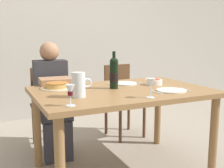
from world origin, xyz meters
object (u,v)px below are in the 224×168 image
(wine_glass_right_diner, at_px, (151,84))
(dining_table, at_px, (122,100))
(water_pitcher, at_px, (79,86))
(baked_tart, at_px, (56,86))
(wine_bottle, at_px, (114,73))
(wine_glass_left_diner, at_px, (70,91))
(dinner_plate_left_setting, at_px, (171,90))
(diner_left, at_px, (53,95))
(dinner_plate_right_setting, at_px, (125,83))
(chair_left, at_px, (49,102))
(salad_bowl, at_px, (154,82))
(chair_right, at_px, (121,95))

(wine_glass_right_diner, bearing_deg, dining_table, 95.43)
(water_pitcher, bearing_deg, baked_tart, 99.78)
(wine_bottle, relative_size, wine_glass_left_diner, 2.30)
(wine_bottle, bearing_deg, baked_tart, 155.89)
(wine_glass_left_diner, xyz_separation_m, dinner_plate_left_setting, (0.91, 0.13, -0.09))
(wine_bottle, distance_m, baked_tart, 0.52)
(water_pitcher, distance_m, wine_glass_right_diner, 0.54)
(baked_tart, bearing_deg, diner_left, 82.25)
(dinner_plate_right_setting, bearing_deg, wine_glass_left_diner, -140.02)
(chair_left, bearing_deg, baked_tart, 87.37)
(dining_table, height_order, chair_left, chair_left)
(wine_bottle, height_order, salad_bowl, wine_bottle)
(wine_glass_left_diner, height_order, chair_left, wine_glass_left_diner)
(wine_glass_left_diner, height_order, wine_glass_right_diner, wine_glass_right_diner)
(water_pitcher, bearing_deg, wine_bottle, 27.83)
(baked_tart, height_order, chair_left, chair_left)
(dinner_plate_right_setting, bearing_deg, salad_bowl, -35.06)
(diner_left, height_order, chair_right, diner_left)
(dinner_plate_right_setting, relative_size, chair_left, 0.26)
(water_pitcher, bearing_deg, wine_glass_right_diner, -27.52)
(wine_glass_right_diner, xyz_separation_m, diner_left, (-0.49, 1.06, -0.25))
(dining_table, height_order, water_pitcher, water_pitcher)
(chair_left, height_order, diner_left, diner_left)
(dining_table, bearing_deg, wine_glass_left_diner, -146.83)
(salad_bowl, xyz_separation_m, dinner_plate_left_setting, (-0.04, -0.32, -0.03))
(water_pitcher, height_order, dinner_plate_left_setting, water_pitcher)
(diner_left, bearing_deg, chair_left, -89.45)
(wine_glass_left_diner, relative_size, chair_right, 0.16)
(dinner_plate_left_setting, xyz_separation_m, diner_left, (-0.79, 0.92, -0.15))
(dining_table, relative_size, chair_right, 1.72)
(salad_bowl, bearing_deg, chair_right, 85.15)
(wine_glass_left_diner, bearing_deg, wine_bottle, 39.98)
(wine_bottle, distance_m, wine_glass_left_diner, 0.69)
(salad_bowl, height_order, chair_left, chair_left)
(baked_tart, bearing_deg, dinner_plate_left_setting, -31.56)
(dinner_plate_left_setting, relative_size, chair_left, 0.29)
(dinner_plate_left_setting, xyz_separation_m, chair_right, (0.11, 1.13, -0.27))
(dining_table, xyz_separation_m, baked_tart, (-0.51, 0.27, 0.12))
(salad_bowl, relative_size, wine_glass_right_diner, 1.07)
(dinner_plate_left_setting, height_order, chair_left, chair_left)
(wine_glass_right_diner, distance_m, chair_left, 1.43)
(wine_glass_left_diner, distance_m, chair_right, 1.66)
(water_pitcher, relative_size, dinner_plate_left_setting, 0.76)
(water_pitcher, xyz_separation_m, wine_glass_right_diner, (0.48, -0.25, 0.02))
(diner_left, bearing_deg, wine_glass_left_diner, 86.80)
(wine_glass_left_diner, distance_m, diner_left, 1.08)
(wine_bottle, bearing_deg, wine_glass_left_diner, -140.02)
(dining_table, height_order, wine_bottle, wine_bottle)
(dinner_plate_left_setting, xyz_separation_m, chair_left, (-0.78, 1.16, -0.27))
(baked_tart, bearing_deg, water_pitcher, -80.22)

